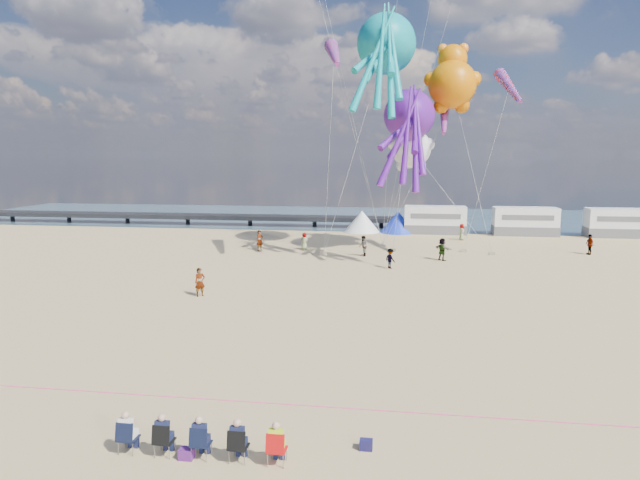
{
  "coord_description": "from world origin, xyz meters",
  "views": [
    {
      "loc": [
        2.74,
        -23.23,
        8.55
      ],
      "look_at": [
        -1.64,
        6.0,
        4.12
      ],
      "focal_mm": 32.0,
      "sensor_mm": 36.0,
      "label": 1
    }
  ],
  "objects_px": {
    "tent_white": "(362,221)",
    "beachgoer_4": "(442,249)",
    "beachgoer_0": "(462,232)",
    "windsock_right": "(444,120)",
    "motorhome_2": "(620,223)",
    "spectator_row": "(201,436)",
    "sandbag_c": "(492,254)",
    "cooler_purple": "(186,454)",
    "beachgoer_5": "(260,240)",
    "kite_octopus_teal": "(386,44)",
    "motorhome_1": "(525,221)",
    "standing_person": "(200,282)",
    "sandbag_b": "(393,250)",
    "cooler_navy": "(366,445)",
    "beachgoer_1": "(363,246)",
    "kite_panda": "(411,149)",
    "sandbag_d": "(464,251)",
    "beachgoer_6": "(304,241)",
    "motorhome_0": "(435,220)",
    "sandbag_a": "(324,253)",
    "windsock_left": "(334,54)",
    "beachgoer_3": "(590,244)",
    "sandbag_e": "(383,246)",
    "windsock_mid": "(509,87)",
    "beachgoer_2": "(390,259)",
    "kite_teddy_orange": "(452,85)",
    "tent_blue": "(398,222)",
    "kite_octopus_purple": "(409,115)"
  },
  "relations": [
    {
      "from": "kite_panda",
      "to": "beachgoer_1",
      "type": "bearing_deg",
      "value": -160.59
    },
    {
      "from": "spectator_row",
      "to": "cooler_navy",
      "type": "bearing_deg",
      "value": 14.13
    },
    {
      "from": "beachgoer_0",
      "to": "windsock_right",
      "type": "xyz_separation_m",
      "value": [
        -2.55,
        -7.42,
        10.72
      ]
    },
    {
      "from": "motorhome_0",
      "to": "kite_panda",
      "type": "bearing_deg",
      "value": -102.75
    },
    {
      "from": "beachgoer_1",
      "to": "windsock_mid",
      "type": "height_order",
      "value": "windsock_mid"
    },
    {
      "from": "motorhome_2",
      "to": "kite_octopus_teal",
      "type": "relative_size",
      "value": 0.58
    },
    {
      "from": "cooler_navy",
      "to": "beachgoer_4",
      "type": "xyz_separation_m",
      "value": [
        4.04,
        31.18,
        0.77
      ]
    },
    {
      "from": "standing_person",
      "to": "motorhome_0",
      "type": "bearing_deg",
      "value": 24.24
    },
    {
      "from": "beachgoer_2",
      "to": "windsock_right",
      "type": "bearing_deg",
      "value": -67.9
    },
    {
      "from": "beachgoer_1",
      "to": "cooler_purple",
      "type": "bearing_deg",
      "value": -19.34
    },
    {
      "from": "motorhome_2",
      "to": "spectator_row",
      "type": "distance_m",
      "value": 56.16
    },
    {
      "from": "sandbag_c",
      "to": "kite_octopus_teal",
      "type": "xyz_separation_m",
      "value": [
        -9.32,
        -0.23,
        17.63
      ]
    },
    {
      "from": "beachgoer_6",
      "to": "kite_octopus_purple",
      "type": "bearing_deg",
      "value": 162.04
    },
    {
      "from": "kite_panda",
      "to": "spectator_row",
      "type": "bearing_deg",
      "value": -116.36
    },
    {
      "from": "cooler_purple",
      "to": "windsock_right",
      "type": "distance_m",
      "value": 39.63
    },
    {
      "from": "cooler_navy",
      "to": "kite_panda",
      "type": "relative_size",
      "value": 0.07
    },
    {
      "from": "motorhome_1",
      "to": "motorhome_0",
      "type": "bearing_deg",
      "value": 180.0
    },
    {
      "from": "sandbag_b",
      "to": "sandbag_c",
      "type": "bearing_deg",
      "value": -4.57
    },
    {
      "from": "tent_white",
      "to": "sandbag_a",
      "type": "height_order",
      "value": "tent_white"
    },
    {
      "from": "sandbag_e",
      "to": "kite_teddy_orange",
      "type": "height_order",
      "value": "kite_teddy_orange"
    },
    {
      "from": "tent_blue",
      "to": "sandbag_d",
      "type": "height_order",
      "value": "tent_blue"
    },
    {
      "from": "cooler_navy",
      "to": "beachgoer_2",
      "type": "relative_size",
      "value": 0.25
    },
    {
      "from": "cooler_purple",
      "to": "cooler_navy",
      "type": "bearing_deg",
      "value": 14.34
    },
    {
      "from": "beachgoer_2",
      "to": "sandbag_a",
      "type": "relative_size",
      "value": 3.05
    },
    {
      "from": "cooler_purple",
      "to": "sandbag_a",
      "type": "height_order",
      "value": "cooler_purple"
    },
    {
      "from": "cooler_navy",
      "to": "beachgoer_1",
      "type": "relative_size",
      "value": 0.22
    },
    {
      "from": "cooler_purple",
      "to": "sandbag_e",
      "type": "distance_m",
      "value": 38.97
    },
    {
      "from": "beachgoer_5",
      "to": "kite_octopus_teal",
      "type": "height_order",
      "value": "kite_octopus_teal"
    },
    {
      "from": "windsock_left",
      "to": "cooler_navy",
      "type": "bearing_deg",
      "value": -92.0
    },
    {
      "from": "cooler_navy",
      "to": "sandbag_d",
      "type": "bearing_deg",
      "value": 80.11
    },
    {
      "from": "tent_white",
      "to": "beachgoer_4",
      "type": "xyz_separation_m",
      "value": [
        7.81,
        -16.42,
        -0.28
      ]
    },
    {
      "from": "kite_panda",
      "to": "windsock_mid",
      "type": "distance_m",
      "value": 9.46
    },
    {
      "from": "sandbag_a",
      "to": "kite_teddy_orange",
      "type": "height_order",
      "value": "kite_teddy_orange"
    },
    {
      "from": "beachgoer_0",
      "to": "motorhome_2",
      "type": "bearing_deg",
      "value": -85.37
    },
    {
      "from": "sandbag_b",
      "to": "motorhome_2",
      "type": "bearing_deg",
      "value": 28.24
    },
    {
      "from": "cooler_purple",
      "to": "sandbag_d",
      "type": "height_order",
      "value": "cooler_purple"
    },
    {
      "from": "windsock_mid",
      "to": "windsock_right",
      "type": "distance_m",
      "value": 6.61
    },
    {
      "from": "spectator_row",
      "to": "sandbag_c",
      "type": "xyz_separation_m",
      "value": [
        13.05,
        35.6,
        -0.54
      ]
    },
    {
      "from": "motorhome_1",
      "to": "beachgoer_5",
      "type": "relative_size",
      "value": 3.58
    },
    {
      "from": "sandbag_a",
      "to": "beachgoer_3",
      "type": "bearing_deg",
      "value": 8.34
    },
    {
      "from": "beachgoer_0",
      "to": "sandbag_a",
      "type": "relative_size",
      "value": 3.29
    },
    {
      "from": "beachgoer_6",
      "to": "sandbag_a",
      "type": "bearing_deg",
      "value": 125.27
    },
    {
      "from": "kite_octopus_teal",
      "to": "kite_teddy_orange",
      "type": "distance_m",
      "value": 6.57
    },
    {
      "from": "motorhome_0",
      "to": "tent_white",
      "type": "height_order",
      "value": "motorhome_0"
    },
    {
      "from": "tent_blue",
      "to": "beachgoer_3",
      "type": "xyz_separation_m",
      "value": [
        16.6,
        -11.69,
        -0.31
      ]
    },
    {
      "from": "sandbag_d",
      "to": "beachgoer_6",
      "type": "bearing_deg",
      "value": -176.83
    },
    {
      "from": "motorhome_1",
      "to": "standing_person",
      "type": "height_order",
      "value": "motorhome_1"
    },
    {
      "from": "motorhome_1",
      "to": "standing_person",
      "type": "xyz_separation_m",
      "value": [
        -25.03,
        -30.78,
        -0.62
      ]
    },
    {
      "from": "kite_teddy_orange",
      "to": "windsock_mid",
      "type": "distance_m",
      "value": 5.71
    },
    {
      "from": "spectator_row",
      "to": "windsock_mid",
      "type": "xyz_separation_m",
      "value": [
        13.36,
        32.53,
        13.1
      ]
    }
  ]
}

